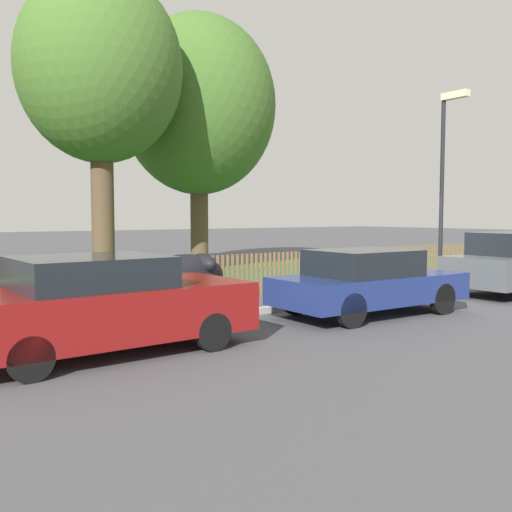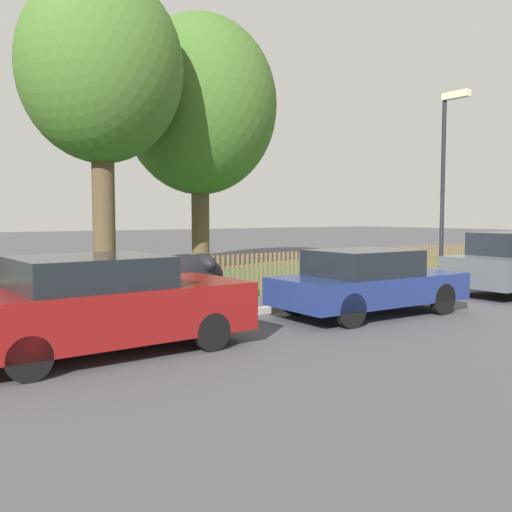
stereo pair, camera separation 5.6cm
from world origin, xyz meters
The scene contains 10 objects.
ground_plane centered at (0.00, 0.00, 0.00)m, with size 120.00×120.00×0.00m, color #4C4C51.
kerb_stone centered at (0.00, 0.10, 0.06)m, with size 35.87×0.20×0.12m, color #B2ADA3.
grass_strip centered at (0.00, 6.38, 0.01)m, with size 35.87×8.71×0.01m, color #33602D.
park_fence centered at (0.00, 2.04, 0.52)m, with size 35.87×0.05×1.05m.
parked_car_silver_hatchback centered at (-8.61, -1.21, 0.70)m, with size 4.16×1.98×1.39m.
parked_car_black_saloon centered at (-3.27, -1.26, 0.66)m, with size 3.98×1.81×1.29m.
covered_motorcycle centered at (-5.84, 1.38, 0.70)m, with size 2.01×0.93×1.15m.
tree_behind_motorcycle centered at (-5.55, 6.84, 6.02)m, with size 4.62×4.62×8.74m.
tree_mid_park centered at (-1.36, 8.61, 5.74)m, with size 5.39×5.39×8.87m.
street_lamp centered at (1.53, 0.52, 3.30)m, with size 0.20×0.79×5.17m.
Camera 1 is at (-11.48, -8.98, 1.96)m, focal length 40.00 mm.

